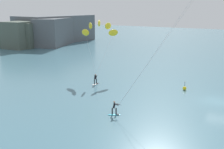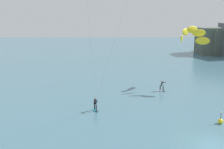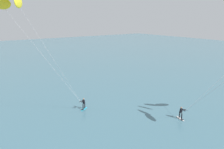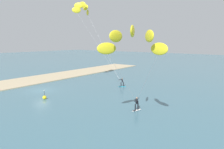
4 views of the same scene
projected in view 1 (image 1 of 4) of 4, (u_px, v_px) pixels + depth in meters
The scene contains 4 objects.
ground_plane at pixel (218, 101), 36.74m from camera, with size 240.00×240.00×0.00m, color #426B7A.
kitesurfer_nearshore at pixel (99, 30), 47.66m from camera, with size 7.61×5.89×9.78m.
marker_buoy at pixel (185, 88), 41.59m from camera, with size 0.56×0.56×1.38m.
distant_headland at pixel (48, 31), 92.58m from camera, with size 34.65×20.76×8.86m.
Camera 1 is at (-37.14, -5.02, 12.17)m, focal length 45.23 mm.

